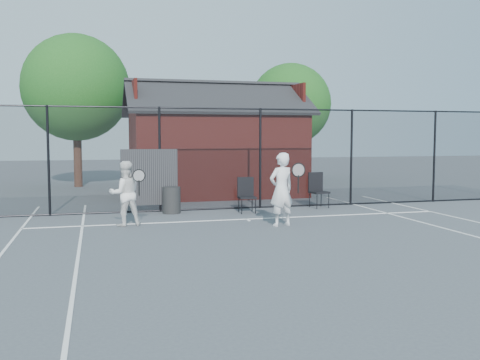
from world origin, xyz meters
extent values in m
plane|color=#464A50|center=(0.00, 0.00, 0.00)|extent=(80.00, 80.00, 0.00)
cube|color=white|center=(0.00, 3.00, 0.01)|extent=(11.00, 0.06, 0.01)
cube|color=white|center=(-4.11, -2.00, 0.01)|extent=(0.06, 18.00, 0.01)
cube|color=white|center=(0.00, 2.85, 0.01)|extent=(0.06, 0.30, 0.01)
cylinder|color=black|center=(-5.00, 5.00, 1.50)|extent=(0.07, 0.07, 3.00)
cylinder|color=black|center=(-2.00, 5.00, 1.50)|extent=(0.07, 0.07, 3.00)
cylinder|color=black|center=(1.00, 5.00, 1.50)|extent=(0.07, 0.07, 3.00)
cylinder|color=black|center=(4.00, 5.00, 1.50)|extent=(0.07, 0.07, 3.00)
cylinder|color=black|center=(7.00, 5.00, 1.50)|extent=(0.07, 0.07, 3.00)
cylinder|color=black|center=(0.00, 5.00, 2.97)|extent=(22.00, 0.04, 0.04)
cylinder|color=black|center=(0.00, 5.00, 0.03)|extent=(22.00, 0.04, 0.04)
cube|color=black|center=(0.00, 5.00, 1.50)|extent=(22.00, 3.00, 0.01)
cube|color=black|center=(-2.30, 4.98, 1.00)|extent=(1.60, 0.04, 1.60)
cube|color=maroon|center=(0.50, 9.00, 1.50)|extent=(6.00, 4.00, 3.00)
cube|color=black|center=(0.50, 8.00, 3.53)|extent=(6.50, 2.36, 1.32)
cube|color=black|center=(0.50, 10.00, 3.53)|extent=(6.50, 2.36, 1.32)
cube|color=maroon|center=(-2.45, 9.00, 3.53)|extent=(0.10, 2.80, 1.06)
cube|color=maroon|center=(3.45, 9.00, 3.53)|extent=(0.10, 2.80, 1.06)
cylinder|color=#321C14|center=(-4.50, 13.50, 1.26)|extent=(0.36, 0.36, 2.52)
sphere|color=#154C16|center=(-4.50, 13.50, 4.20)|extent=(4.48, 4.48, 4.48)
cylinder|color=#321C14|center=(5.50, 14.50, 1.12)|extent=(0.36, 0.36, 2.23)
sphere|color=#154C16|center=(5.50, 14.50, 3.72)|extent=(3.97, 3.97, 3.97)
imported|color=white|center=(0.54, 1.80, 0.89)|extent=(0.73, 0.58, 1.78)
torus|color=black|center=(0.83, 1.45, 1.37)|extent=(0.35, 0.03, 0.35)
cylinder|color=black|center=(0.83, 1.45, 1.04)|extent=(0.03, 0.03, 0.43)
imported|color=white|center=(-3.10, 2.82, 0.79)|extent=(0.85, 0.71, 1.57)
torus|color=black|center=(-2.79, 2.50, 1.24)|extent=(0.31, 0.03, 0.31)
cylinder|color=black|center=(-2.79, 2.50, 0.94)|extent=(0.03, 0.03, 0.38)
cube|color=black|center=(0.33, 4.10, 0.49)|extent=(0.49, 0.51, 0.98)
cube|color=black|center=(2.75, 4.60, 0.52)|extent=(0.58, 0.59, 1.04)
cylinder|color=black|center=(-1.73, 4.60, 0.37)|extent=(0.59, 0.59, 0.74)
camera|label=1|loc=(-3.77, -10.29, 2.17)|focal=40.00mm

